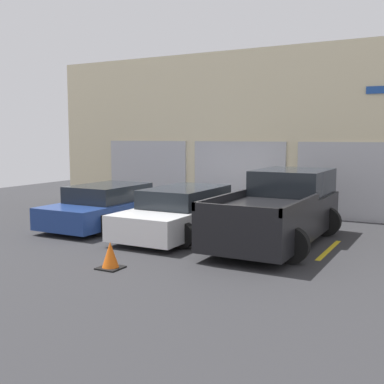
{
  "coord_description": "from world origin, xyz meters",
  "views": [
    {
      "loc": [
        6.31,
        -12.52,
        2.65
      ],
      "look_at": [
        0.0,
        -0.82,
        1.1
      ],
      "focal_mm": 45.0,
      "sensor_mm": 36.0,
      "label": 1
    }
  ],
  "objects_px": {
    "pickup_truck": "(280,210)",
    "sedan_white": "(184,212)",
    "traffic_cone": "(110,256)",
    "sedan_side": "(107,206)"
  },
  "relations": [
    {
      "from": "pickup_truck",
      "to": "sedan_white",
      "type": "xyz_separation_m",
      "value": [
        -2.61,
        -0.26,
        -0.22
      ]
    },
    {
      "from": "traffic_cone",
      "to": "sedan_white",
      "type": "bearing_deg",
      "value": 96.03
    },
    {
      "from": "traffic_cone",
      "to": "pickup_truck",
      "type": "bearing_deg",
      "value": 60.92
    },
    {
      "from": "pickup_truck",
      "to": "sedan_white",
      "type": "distance_m",
      "value": 2.63
    },
    {
      "from": "sedan_white",
      "to": "traffic_cone",
      "type": "bearing_deg",
      "value": -83.97
    },
    {
      "from": "pickup_truck",
      "to": "sedan_white",
      "type": "height_order",
      "value": "pickup_truck"
    },
    {
      "from": "pickup_truck",
      "to": "sedan_white",
      "type": "relative_size",
      "value": 1.1
    },
    {
      "from": "traffic_cone",
      "to": "sedan_side",
      "type": "bearing_deg",
      "value": 128.91
    },
    {
      "from": "pickup_truck",
      "to": "sedan_side",
      "type": "relative_size",
      "value": 1.21
    },
    {
      "from": "pickup_truck",
      "to": "traffic_cone",
      "type": "xyz_separation_m",
      "value": [
        -2.21,
        -3.98,
        -0.57
      ]
    }
  ]
}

